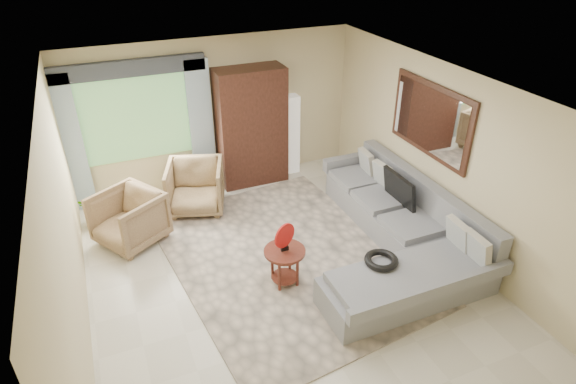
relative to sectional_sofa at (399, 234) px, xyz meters
name	(u,v)px	position (x,y,z in m)	size (l,w,h in m)	color
ground	(281,273)	(-1.78, 0.18, -0.28)	(6.00, 6.00, 0.00)	silver
area_rug	(286,257)	(-1.60, 0.47, -0.27)	(3.00, 4.00, 0.02)	#C4AF9B
sectional_sofa	(399,234)	(0.00, 0.00, 0.00)	(2.30, 3.46, 0.90)	gray
tv_screen	(399,189)	(0.27, 0.48, 0.44)	(0.06, 0.74, 0.48)	black
garden_hose	(381,260)	(-0.78, -0.70, 0.26)	(0.43, 0.43, 0.09)	black
coffee_table	(285,266)	(-1.82, -0.03, 0.00)	(0.54, 0.54, 0.54)	#4B1E14
red_disc	(285,236)	(-1.82, -0.03, 0.49)	(0.34, 0.34, 0.03)	#B71512
armchair_left	(129,219)	(-3.57, 1.75, 0.12)	(0.87, 0.89, 0.81)	#9A7F54
armchair_right	(196,187)	(-2.44, 2.28, 0.13)	(0.88, 0.91, 0.83)	#987E53
potted_plant	(97,206)	(-3.98, 2.52, 0.00)	(0.50, 0.44, 0.56)	#999999
armoire	(251,127)	(-1.23, 2.90, 0.77)	(1.20, 0.55, 2.10)	black
floor_lamp	(291,134)	(-0.43, 2.96, 0.47)	(0.24, 0.24, 1.50)	silver
window	(136,119)	(-3.13, 3.15, 1.12)	(1.80, 0.04, 1.40)	#669E59
curtain_left	(70,145)	(-4.18, 3.06, 0.87)	(0.40, 0.08, 2.30)	#9EB7CC
curtain_right	(201,126)	(-2.08, 3.06, 0.87)	(0.40, 0.08, 2.30)	#9EB7CC
valance	(127,68)	(-3.13, 3.08, 1.97)	(2.40, 0.12, 0.26)	#1E232D
wall_mirror	(430,120)	(0.68, 0.53, 1.47)	(0.05, 1.70, 1.05)	black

